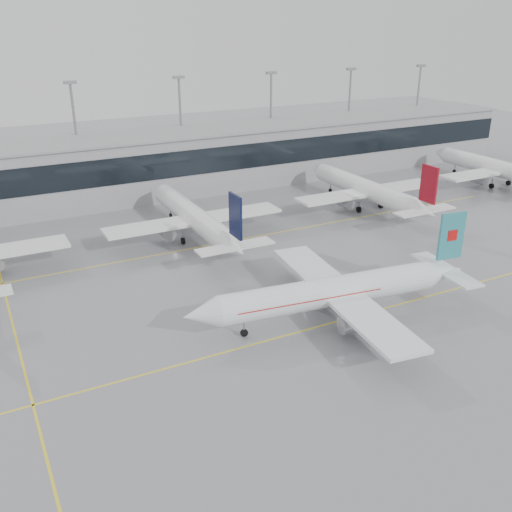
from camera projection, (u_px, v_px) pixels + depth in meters
ground at (303, 331)px, 66.54m from camera, size 320.00×320.00×0.00m
taxi_line_main at (303, 331)px, 66.54m from camera, size 120.00×0.25×0.01m
taxi_line_north at (204, 246)px, 91.07m from camera, size 120.00×0.25×0.01m
taxi_line_cross at (15, 333)px, 66.04m from camera, size 0.25×60.00×0.01m
terminal at (142, 166)px, 114.93m from camera, size 180.00×15.00×12.00m
terminal_glass at (153, 167)px, 108.17m from camera, size 180.00×0.20×5.00m
terminal_roof at (139, 136)px, 112.53m from camera, size 182.00×16.00×0.40m
light_masts at (130, 125)px, 116.99m from camera, size 156.40×1.00×22.60m
air_canada_jet at (338, 291)px, 67.82m from camera, size 37.05×29.95×11.69m
parked_jet_c at (195, 218)px, 92.66m from camera, size 29.64×36.96×11.72m
parked_jet_d at (367, 190)px, 107.56m from camera, size 29.64×36.96×11.72m
parked_jet_e at (498, 169)px, 122.45m from camera, size 29.64×36.96×11.72m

